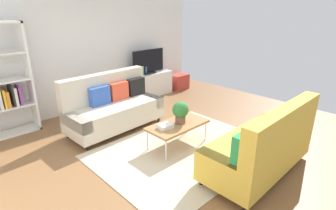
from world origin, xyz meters
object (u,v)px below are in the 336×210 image
tv (149,62)px  vase_1 (135,72)px  bottle_0 (143,71)px  tv_console (149,85)px  potted_plant (180,111)px  couch_green (262,146)px  coffee_table (178,125)px  storage_trunk (179,82)px  table_book_0 (165,127)px  couch_beige (113,107)px  vase_0 (130,74)px  bottle_1 (146,70)px

tv → vase_1: bearing=170.2°
vase_1 → bottle_0: bearing=-25.7°
tv_console → potted_plant: size_ratio=3.57×
couch_green → coffee_table: size_ratio=1.73×
couch_green → tv_console: couch_green is taller
vase_1 → tv_console: bearing=-7.0°
storage_trunk → table_book_0: bearing=-139.5°
couch_beige → vase_1: couch_beige is taller
coffee_table → vase_0: bearing=71.4°
vase_0 → bottle_0: bottle_0 is taller
table_book_0 → storage_trunk: bearing=40.5°
vase_1 → couch_beige: bearing=-141.1°
vase_0 → vase_1: size_ratio=0.83×
tv → vase_0: 0.63m
tv_console → storage_trunk: tv_console is taller
couch_green → table_book_0: couch_green is taller
couch_beige → vase_1: (1.44, 1.16, 0.27)m
couch_beige → storage_trunk: size_ratio=3.72×
table_book_0 → vase_0: (1.15, 2.56, 0.27)m
couch_beige → bottle_1: couch_beige is taller
storage_trunk → bottle_1: bearing=177.2°
tv → bottle_0: tv is taller
couch_green → tv: (1.17, 3.93, 0.51)m
vase_0 → bottle_1: size_ratio=0.67×
vase_0 → tv: bearing=-6.9°
tv → bottle_0: (-0.22, -0.02, -0.19)m
potted_plant → table_book_0: potted_plant is taller
couch_green → tv_console: (1.17, 3.95, -0.13)m
table_book_0 → couch_beige: bearing=94.7°
couch_beige → bottle_0: size_ratio=8.21×
vase_1 → vase_0: bearing=180.0°
bottle_1 → vase_1: bearing=163.1°
couch_green → coffee_table: 1.45m
couch_green → potted_plant: bearing=98.5°
coffee_table → storage_trunk: size_ratio=2.12×
potted_plant → vase_0: potted_plant is taller
vase_1 → table_book_0: bearing=-117.3°
potted_plant → vase_0: (0.81, 2.59, 0.07)m
storage_trunk → table_book_0: size_ratio=2.17×
couch_green → vase_0: couch_green is taller
tv_console → potted_plant: (-1.39, -2.54, 0.32)m
coffee_table → vase_1: (1.05, 2.58, 0.33)m
tv_console → storage_trunk: bearing=-5.2°
tv_console → bottle_0: size_ratio=5.94×
storage_trunk → potted_plant: size_ratio=1.32×
coffee_table → potted_plant: (0.06, -0.00, 0.25)m
tv → potted_plant: tv is taller
tv → bottle_0: bearing=-174.7°
vase_0 → bottle_0: (0.36, -0.09, 0.05)m
storage_trunk → vase_1: vase_1 is taller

